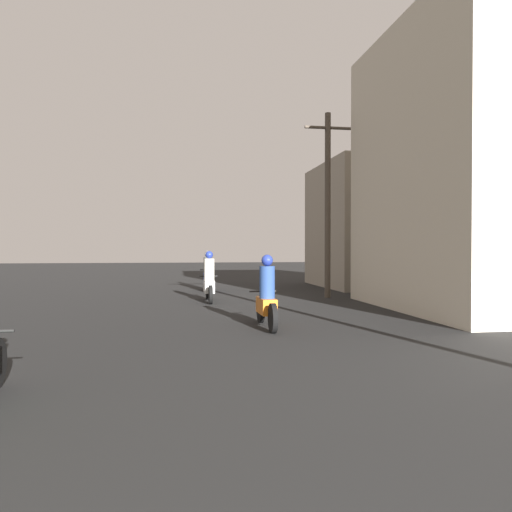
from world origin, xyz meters
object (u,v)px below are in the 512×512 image
object	(u,v)px
motorcycle_white	(209,282)
building_right_far	(378,226)
building_right_near	(492,169)
utility_pole_far	(328,201)
motorcycle_orange	(267,299)
motorcycle_blue	(208,275)

from	to	relation	value
motorcycle_white	building_right_far	bearing A→B (deg)	29.06
building_right_near	utility_pole_far	bearing A→B (deg)	131.78
motorcycle_orange	motorcycle_white	distance (m)	5.40
motorcycle_white	utility_pole_far	world-z (taller)	utility_pole_far
motorcycle_orange	building_right_far	xyz separation A→B (m)	(6.97, 10.58, 2.06)
motorcycle_orange	building_right_near	distance (m)	7.72
building_right_far	motorcycle_blue	bearing A→B (deg)	-169.78
motorcycle_blue	utility_pole_far	distance (m)	5.65
motorcycle_white	building_right_near	distance (m)	8.75
building_right_near	motorcycle_white	bearing A→B (deg)	157.22
motorcycle_white	building_right_near	xyz separation A→B (m)	(7.51, -3.15, 3.22)
motorcycle_white	motorcycle_blue	xyz separation A→B (m)	(0.21, 3.87, 0.00)
motorcycle_orange	utility_pole_far	world-z (taller)	utility_pole_far
building_right_near	motorcycle_blue	bearing A→B (deg)	136.10
motorcycle_orange	motorcycle_blue	world-z (taller)	motorcycle_blue
motorcycle_orange	motorcycle_white	size ratio (longest dim) A/B	1.02
motorcycle_blue	motorcycle_white	bearing A→B (deg)	-84.71
motorcycle_blue	building_right_far	xyz separation A→B (m)	(7.61, 1.37, 2.04)
motorcycle_orange	building_right_near	xyz separation A→B (m)	(6.66, 2.18, 3.24)
motorcycle_blue	motorcycle_orange	bearing A→B (deg)	-77.70
motorcycle_blue	building_right_near	xyz separation A→B (m)	(7.30, -7.03, 3.21)
motorcycle_orange	utility_pole_far	distance (m)	7.34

